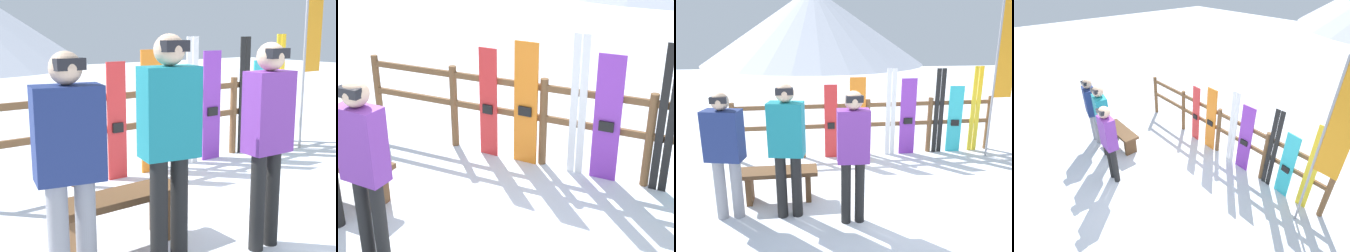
% 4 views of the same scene
% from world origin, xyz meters
% --- Properties ---
extents(ground_plane, '(40.00, 40.00, 0.00)m').
position_xyz_m(ground_plane, '(0.00, 0.00, 0.00)').
color(ground_plane, white).
extents(fence, '(5.28, 0.10, 1.14)m').
position_xyz_m(fence, '(0.00, 2.10, 0.68)').
color(fence, brown).
rests_on(fence, ground).
extents(bench, '(1.12, 0.36, 0.48)m').
position_xyz_m(bench, '(-1.67, 0.39, 0.34)').
color(bench, brown).
rests_on(bench, ground).
extents(person_purple, '(0.41, 0.24, 1.73)m').
position_xyz_m(person_purple, '(-0.70, -0.33, 1.03)').
color(person_purple, black).
rests_on(person_purple, ground).
extents(person_navy, '(0.51, 0.35, 1.70)m').
position_xyz_m(person_navy, '(-2.30, 0.01, 0.98)').
color(person_navy, gray).
rests_on(person_navy, ground).
extents(person_teal, '(0.48, 0.32, 1.80)m').
position_xyz_m(person_teal, '(-1.51, -0.07, 1.06)').
color(person_teal, black).
rests_on(person_teal, ground).
extents(snowboard_red, '(0.25, 0.06, 1.46)m').
position_xyz_m(snowboard_red, '(-0.74, 2.04, 0.72)').
color(snowboard_red, red).
rests_on(snowboard_red, ground).
extents(snowboard_orange, '(0.32, 0.06, 1.59)m').
position_xyz_m(snowboard_orange, '(-0.22, 2.04, 0.79)').
color(snowboard_orange, orange).
rests_on(snowboard_orange, ground).
extents(ski_pair_white, '(0.20, 0.02, 1.74)m').
position_xyz_m(ski_pair_white, '(0.45, 2.04, 0.87)').
color(ski_pair_white, white).
rests_on(ski_pair_white, ground).
extents(snowboard_purple, '(0.32, 0.06, 1.55)m').
position_xyz_m(snowboard_purple, '(0.81, 2.04, 0.77)').
color(snowboard_purple, purple).
rests_on(snowboard_purple, ground).
extents(ski_pair_black, '(0.19, 0.02, 1.73)m').
position_xyz_m(ski_pair_black, '(1.46, 2.04, 0.87)').
color(ski_pair_black, black).
rests_on(ski_pair_black, ground).
extents(snowboard_cyan, '(0.29, 0.08, 1.38)m').
position_xyz_m(snowboard_cyan, '(1.81, 2.04, 0.68)').
color(snowboard_cyan, '#2DBFCC').
rests_on(snowboard_cyan, ground).
extents(ski_pair_yellow, '(0.20, 0.02, 1.77)m').
position_xyz_m(ski_pair_yellow, '(2.24, 2.04, 0.88)').
color(ski_pair_yellow, yellow).
rests_on(ski_pair_yellow, ground).
extents(rental_flag, '(0.40, 0.04, 3.00)m').
position_xyz_m(rental_flag, '(2.48, 1.68, 1.87)').
color(rental_flag, '#99999E').
rests_on(rental_flag, ground).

